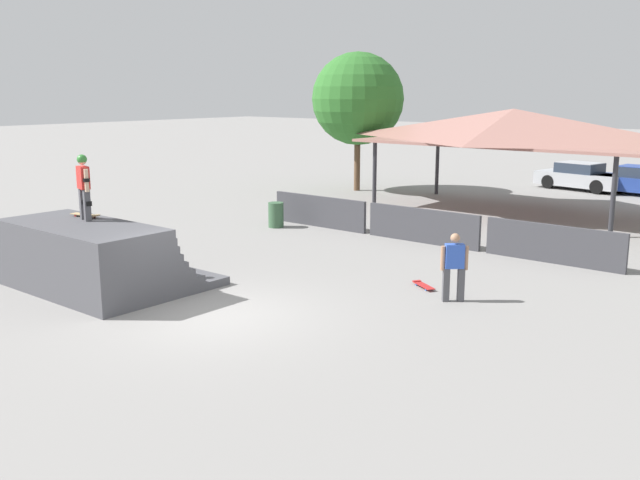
% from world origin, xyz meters
% --- Properties ---
extents(ground_plane, '(160.00, 160.00, 0.00)m').
position_xyz_m(ground_plane, '(0.00, 0.00, 0.00)').
color(ground_plane, gray).
extents(quarter_pipe_ramp, '(4.33, 3.54, 1.59)m').
position_xyz_m(quarter_pipe_ramp, '(-3.65, -0.37, 0.71)').
color(quarter_pipe_ramp, '#4C4C51').
rests_on(quarter_pipe_ramp, ground).
extents(skater_on_deck, '(0.67, 0.32, 1.55)m').
position_xyz_m(skater_on_deck, '(-4.03, -0.27, 2.48)').
color(skater_on_deck, '#4C4C51').
rests_on(skater_on_deck, quarter_pipe_ramp).
extents(skateboard_on_deck, '(0.85, 0.33, 0.09)m').
position_xyz_m(skateboard_on_deck, '(-4.38, -0.06, 1.65)').
color(skateboard_on_deck, red).
rests_on(skateboard_on_deck, quarter_pipe_ramp).
extents(bystander_walking, '(0.52, 0.48, 1.54)m').
position_xyz_m(bystander_walking, '(3.33, 4.12, 0.85)').
color(bystander_walking, '#4C4C51').
rests_on(bystander_walking, ground).
extents(skateboard_on_ground, '(0.78, 0.57, 0.09)m').
position_xyz_m(skateboard_on_ground, '(2.23, 4.66, 0.06)').
color(skateboard_on_ground, blue).
rests_on(skateboard_on_ground, ground).
extents(barrier_fence, '(12.07, 0.12, 1.05)m').
position_xyz_m(barrier_fence, '(-0.48, 8.99, 0.53)').
color(barrier_fence, '#3D3D42').
rests_on(barrier_fence, ground).
extents(pavilion_shelter, '(10.82, 5.67, 3.91)m').
position_xyz_m(pavilion_shelter, '(-0.91, 15.93, 3.24)').
color(pavilion_shelter, '#2D2D33').
rests_on(pavilion_shelter, ground).
extents(tree_far_back, '(4.18, 4.18, 6.29)m').
position_xyz_m(tree_far_back, '(-8.97, 16.99, 4.19)').
color(tree_far_back, brown).
rests_on(tree_far_back, ground).
extents(trash_bin, '(0.52, 0.52, 0.85)m').
position_xyz_m(trash_bin, '(-5.65, 7.96, 0.42)').
color(trash_bin, '#385B3D').
rests_on(trash_bin, ground).
extents(parked_car_silver, '(4.28, 2.33, 1.27)m').
position_xyz_m(parked_car_silver, '(-1.06, 23.89, 0.60)').
color(parked_car_silver, '#A8AAAF').
rests_on(parked_car_silver, ground).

